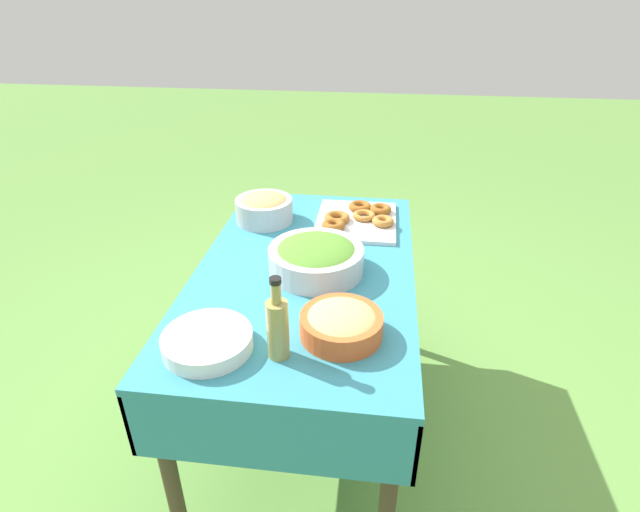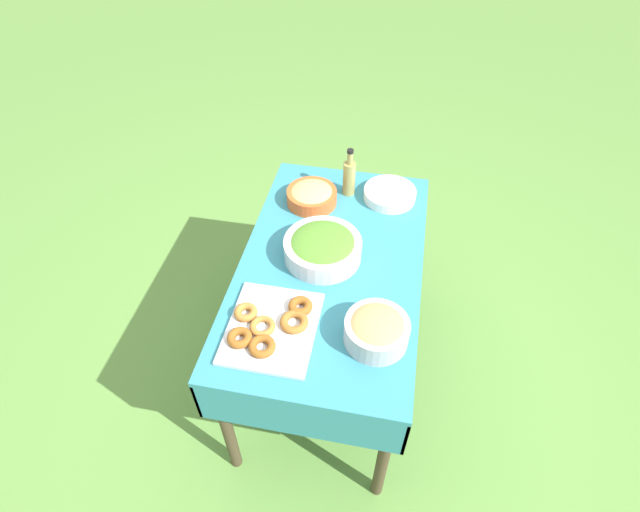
{
  "view_description": "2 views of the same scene",
  "coord_description": "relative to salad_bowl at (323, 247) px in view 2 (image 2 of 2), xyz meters",
  "views": [
    {
      "loc": [
        1.51,
        0.24,
        1.68
      ],
      "look_at": [
        -0.02,
        0.05,
        0.81
      ],
      "focal_mm": 28.0,
      "sensor_mm": 36.0,
      "label": 1
    },
    {
      "loc": [
        -1.44,
        -0.23,
        2.31
      ],
      "look_at": [
        -0.02,
        0.04,
        0.83
      ],
      "focal_mm": 28.0,
      "sensor_mm": 36.0,
      "label": 2
    }
  ],
  "objects": [
    {
      "name": "salad_bowl",
      "position": [
        0.0,
        0.0,
        0.0
      ],
      "size": [
        0.33,
        0.33,
        0.11
      ],
      "color": "silver",
      "rests_on": "picnic_table"
    },
    {
      "name": "picnic_table",
      "position": [
        -0.03,
        -0.04,
        -0.17
      ],
      "size": [
        1.32,
        0.76,
        0.78
      ],
      "color": "teal",
      "rests_on": "ground_plane"
    },
    {
      "name": "bread_bowl",
      "position": [
        -0.38,
        -0.27,
        0.0
      ],
      "size": [
        0.24,
        0.24,
        0.12
      ],
      "color": "#B2B7BC",
      "rests_on": "picnic_table"
    },
    {
      "name": "plate_stack",
      "position": [
        0.45,
        -0.24,
        -0.03
      ],
      "size": [
        0.25,
        0.25,
        0.05
      ],
      "color": "white",
      "rests_on": "picnic_table"
    },
    {
      "name": "donut_platter",
      "position": [
        -0.41,
        0.12,
        -0.04
      ],
      "size": [
        0.39,
        0.33,
        0.05
      ],
      "color": "silver",
      "rests_on": "picnic_table"
    },
    {
      "name": "olive_oil_bottle",
      "position": [
        0.45,
        -0.04,
        0.04
      ],
      "size": [
        0.06,
        0.06,
        0.25
      ],
      "color": "#998E4C",
      "rests_on": "picnic_table"
    },
    {
      "name": "pasta_bowl",
      "position": [
        0.35,
        0.12,
        -0.01
      ],
      "size": [
        0.24,
        0.24,
        0.09
      ],
      "color": "#E05B28",
      "rests_on": "picnic_table"
    },
    {
      "name": "ground_plane",
      "position": [
        -0.03,
        -0.04,
        -0.84
      ],
      "size": [
        14.0,
        14.0,
        0.0
      ],
      "primitive_type": "plane",
      "color": "#609342"
    }
  ]
}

